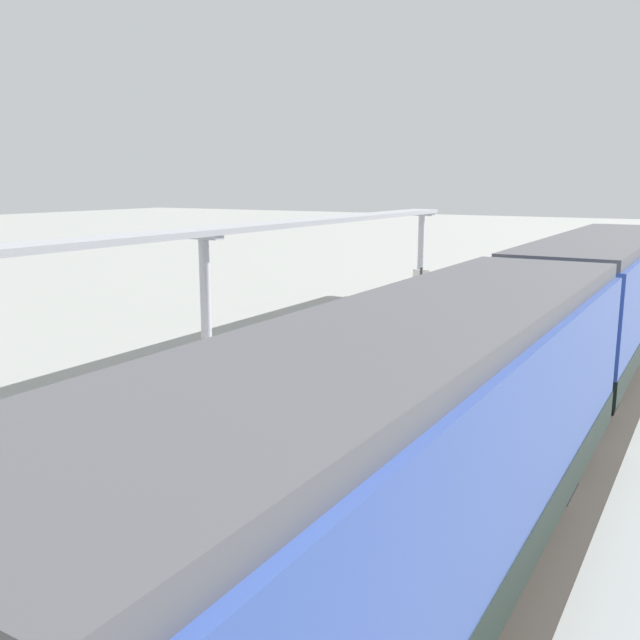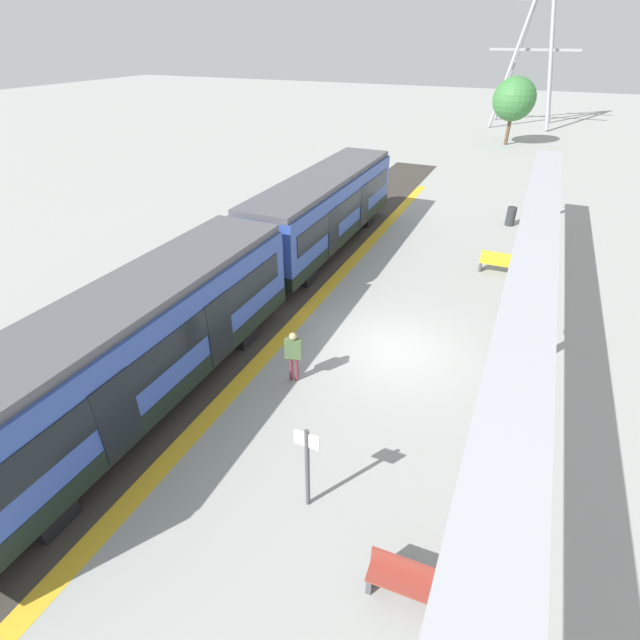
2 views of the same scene
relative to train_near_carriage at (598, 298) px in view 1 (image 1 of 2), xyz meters
The scene contains 11 objects.
ground_plane 7.96m from the train_near_carriage, 44.16° to the left, with size 176.00×176.00×0.00m, color #9B9D98.
tactile_edge_strip 5.99m from the train_near_carriage, 71.00° to the left, with size 0.53×38.75×0.01m, color gold.
trackbed 5.69m from the train_near_carriage, 90.06° to the left, with size 3.20×50.75×0.01m, color #38332D.
train_near_carriage is the anchor object (origin of this frame).
train_far_carriage 12.38m from the train_near_carriage, 90.00° to the left, with size 2.65×11.80×3.48m.
canopy_pillar_nearest 13.34m from the train_near_carriage, 47.19° to the right, with size 1.10×0.44×3.52m.
canopy_pillar_second 10.49m from the train_near_carriage, 30.24° to the left, with size 1.10×0.44×3.52m.
canopy_beam 10.63m from the train_near_carriage, 30.17° to the left, with size 1.20×30.91×0.16m, color #A8AAB2.
bench_near_end 8.44m from the train_near_carriage, 15.18° to the right, with size 1.52×0.50×0.86m.
platform_info_sign 5.65m from the train_near_carriage, 11.54° to the right, with size 0.56×0.10×2.20m.
passenger_waiting_near_edge 4.29m from the train_near_carriage, 38.93° to the left, with size 0.52×0.34×1.67m.
Camera 1 is at (-8.36, 14.05, 4.87)m, focal length 38.81 mm.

